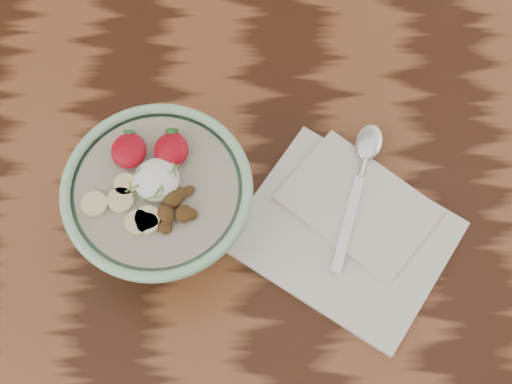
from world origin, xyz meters
The scene contains 4 objects.
table centered at (0.00, 0.00, 65.70)cm, with size 160.00×90.00×75.00cm.
breakfast_bowl centered at (5.93, 4.17, 82.03)cm, with size 20.78×20.78×13.52cm.
napkin centered at (27.67, 3.21, 75.61)cm, with size 30.44×29.22×1.46cm.
spoon centered at (30.02, 11.50, 76.90)cm, with size 7.99×19.91×1.05cm.
Camera 1 is at (16.34, -25.71, 156.56)cm, focal length 50.00 mm.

